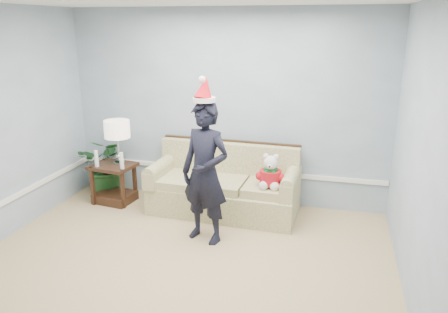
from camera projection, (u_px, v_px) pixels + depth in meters
room_shell at (153, 160)px, 3.75m from camera, size 4.54×5.04×2.74m
wainscot_trim at (106, 195)px, 5.38m from camera, size 4.49×4.99×0.06m
sofa at (225, 188)px, 5.95m from camera, size 2.00×0.92×0.92m
side_table at (114, 187)px, 6.29m from camera, size 0.65×0.57×0.56m
table_lamp at (117, 131)px, 6.07m from camera, size 0.36×0.36×0.63m
candle_pair at (109, 160)px, 6.02m from camera, size 0.45×0.06×0.23m
houseplant at (108, 165)px, 6.55m from camera, size 0.79×0.68×0.88m
man at (205, 173)px, 5.00m from camera, size 0.70×0.56×1.67m
santa_hat at (205, 90)px, 4.74m from camera, size 0.32×0.34×0.30m
teddy_bear at (270, 175)px, 5.50m from camera, size 0.28×0.32×0.45m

